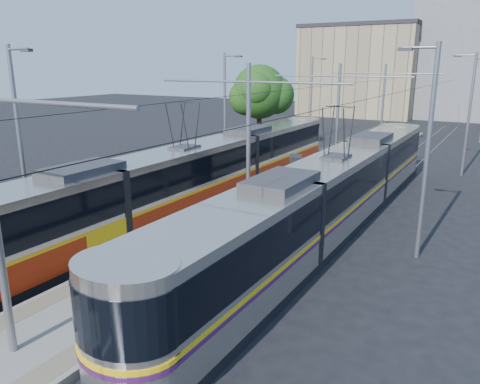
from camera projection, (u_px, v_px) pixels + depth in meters
The scene contains 12 objects.
ground at pixel (127, 295), 15.13m from camera, with size 160.00×160.00×0.00m, color black.
platform at pixel (318, 182), 29.25m from camera, with size 4.00×50.00×0.30m, color gray.
tactile_strip_left at pixel (297, 176), 29.91m from camera, with size 0.70×50.00×0.01m, color gray.
tactile_strip_right at pixel (341, 182), 28.50m from camera, with size 0.70×50.00×0.01m, color gray.
rails at pixel (318, 184), 29.28m from camera, with size 8.71×70.00×0.03m.
tram_left at pixel (185, 180), 23.14m from camera, with size 2.43×31.70×5.50m.
tram_right at pixel (334, 190), 20.71m from camera, with size 2.43×27.91×5.50m.
catenary at pixel (303, 115), 25.73m from camera, with size 9.20×70.00×7.00m.
street_lamps at pixel (343, 111), 31.52m from camera, with size 15.18×38.22×8.00m.
shelter at pixel (295, 177), 24.41m from camera, with size 1.01×1.24×2.37m.
tree at pixel (264, 93), 39.57m from camera, with size 5.00×4.62×7.26m.
building_left at pixel (363, 71), 68.30m from camera, with size 16.32×12.24×12.74m.
Camera 1 is at (10.08, -9.99, 7.21)m, focal length 35.00 mm.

